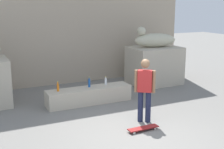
{
  "coord_description": "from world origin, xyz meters",
  "views": [
    {
      "loc": [
        -3.34,
        -5.78,
        3.05
      ],
      "look_at": [
        0.29,
        1.75,
        1.1
      ],
      "focal_mm": 49.52,
      "sensor_mm": 36.0,
      "label": 1
    }
  ],
  "objects_px": {
    "skateboard": "(143,128)",
    "bottle_orange": "(58,87)",
    "bottle_blue": "(89,83)",
    "statue_reclining_right": "(154,40)",
    "bottle_clear": "(106,81)",
    "skater": "(145,88)"
  },
  "relations": [
    {
      "from": "skateboard",
      "to": "bottle_orange",
      "type": "relative_size",
      "value": 2.74
    },
    {
      "from": "bottle_blue",
      "to": "skateboard",
      "type": "bearing_deg",
      "value": -82.03
    },
    {
      "from": "statue_reclining_right",
      "to": "bottle_orange",
      "type": "height_order",
      "value": "statue_reclining_right"
    },
    {
      "from": "skateboard",
      "to": "bottle_clear",
      "type": "xyz_separation_m",
      "value": [
        0.22,
        2.68,
        0.54
      ]
    },
    {
      "from": "statue_reclining_right",
      "to": "bottle_clear",
      "type": "relative_size",
      "value": 6.36
    },
    {
      "from": "bottle_orange",
      "to": "bottle_clear",
      "type": "bearing_deg",
      "value": 3.21
    },
    {
      "from": "skater",
      "to": "skateboard",
      "type": "relative_size",
      "value": 2.08
    },
    {
      "from": "skater",
      "to": "bottle_blue",
      "type": "height_order",
      "value": "skater"
    },
    {
      "from": "skater",
      "to": "skateboard",
      "type": "bearing_deg",
      "value": -85.78
    },
    {
      "from": "statue_reclining_right",
      "to": "skateboard",
      "type": "height_order",
      "value": "statue_reclining_right"
    },
    {
      "from": "skater",
      "to": "bottle_orange",
      "type": "distance_m",
      "value": 2.71
    },
    {
      "from": "statue_reclining_right",
      "to": "bottle_blue",
      "type": "distance_m",
      "value": 3.42
    },
    {
      "from": "skateboard",
      "to": "bottle_blue",
      "type": "distance_m",
      "value": 2.71
    },
    {
      "from": "bottle_clear",
      "to": "bottle_blue",
      "type": "bearing_deg",
      "value": -174.13
    },
    {
      "from": "skater",
      "to": "bottle_clear",
      "type": "height_order",
      "value": "skater"
    },
    {
      "from": "skateboard",
      "to": "statue_reclining_right",
      "type": "bearing_deg",
      "value": 53.06
    },
    {
      "from": "bottle_clear",
      "to": "skater",
      "type": "bearing_deg",
      "value": -87.22
    },
    {
      "from": "skateboard",
      "to": "bottle_blue",
      "type": "bearing_deg",
      "value": 97.06
    },
    {
      "from": "statue_reclining_right",
      "to": "skateboard",
      "type": "relative_size",
      "value": 2.09
    },
    {
      "from": "bottle_blue",
      "to": "bottle_clear",
      "type": "bearing_deg",
      "value": 5.87
    },
    {
      "from": "skateboard",
      "to": "bottle_orange",
      "type": "distance_m",
      "value": 2.99
    },
    {
      "from": "bottle_clear",
      "to": "bottle_orange",
      "type": "height_order",
      "value": "bottle_orange"
    }
  ]
}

